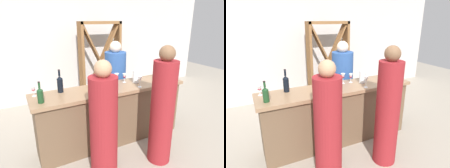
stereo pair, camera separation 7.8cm
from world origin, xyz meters
TOP-DOWN VIEW (x-y plane):
  - ground_plane at (0.00, 0.00)m, footprint 12.00×12.00m
  - back_wall at (0.00, 2.20)m, footprint 8.00×0.10m
  - bar_counter at (0.00, 0.00)m, footprint 2.39×0.56m
  - wine_rack at (0.55, 1.65)m, footprint 0.97×0.28m
  - wine_bottle_leftmost_olive_green at (-1.05, -0.11)m, footprint 0.08×0.08m
  - wine_bottle_second_left_near_black at (-0.74, 0.15)m, footprint 0.08×0.08m
  - wine_bottle_center_clear_pale at (-0.20, 0.01)m, footprint 0.08×0.08m
  - wine_bottle_second_right_near_black at (-0.01, 0.15)m, footprint 0.07×0.07m
  - wine_glass_near_left at (0.38, -0.19)m, footprint 0.07×0.07m
  - wine_glass_near_center at (0.99, -0.05)m, footprint 0.07×0.07m
  - wine_glass_near_right at (0.94, 0.10)m, footprint 0.07×0.07m
  - wine_glass_far_left at (0.29, 0.12)m, footprint 0.06×0.06m
  - wine_glass_far_center at (0.15, 0.13)m, footprint 0.07×0.07m
  - wine_glass_far_right at (-1.10, 0.16)m, footprint 0.06×0.06m
  - water_pitcher at (0.45, 0.02)m, footprint 0.10×0.10m
  - person_left_guest at (0.37, -0.73)m, footprint 0.38×0.38m
  - person_center_guest at (-0.42, -0.59)m, footprint 0.39×0.39m
  - person_server_behind at (0.41, 0.65)m, footprint 0.46×0.46m

SIDE VIEW (x-z plane):
  - ground_plane at x=0.00m, z-range 0.00..0.00m
  - bar_counter at x=0.00m, z-range 0.00..0.93m
  - person_center_guest at x=-0.42m, z-range -0.06..1.43m
  - person_server_behind at x=0.41m, z-range -0.07..1.46m
  - person_left_guest at x=0.37m, z-range -0.05..1.56m
  - wine_rack at x=0.55m, z-range 0.00..1.85m
  - wine_glass_far_right at x=-1.10m, z-range 0.95..1.09m
  - wine_glass_near_right at x=0.94m, z-range 0.95..1.09m
  - water_pitcher at x=0.45m, z-range 0.92..1.12m
  - wine_glass_far_left at x=0.29m, z-range 0.95..1.09m
  - wine_glass_near_center at x=0.99m, z-range 0.95..1.10m
  - wine_bottle_leftmost_olive_green at x=-1.05m, z-range 0.89..1.16m
  - wine_glass_far_center at x=0.15m, z-range 0.95..1.12m
  - wine_bottle_second_right_near_black at x=-0.01m, z-range 0.88..1.19m
  - wine_glass_near_left at x=0.38m, z-range 0.96..1.13m
  - wine_bottle_center_clear_pale at x=-0.20m, z-range 0.88..1.21m
  - wine_bottle_second_left_near_black at x=-0.74m, z-range 0.88..1.21m
  - back_wall at x=0.00m, z-range 0.00..2.80m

